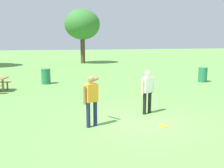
{
  "coord_description": "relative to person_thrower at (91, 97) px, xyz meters",
  "views": [
    {
      "loc": [
        -2.82,
        -7.59,
        2.76
      ],
      "look_at": [
        -0.6,
        2.03,
        1.0
      ],
      "focal_mm": 40.3,
      "sensor_mm": 36.0,
      "label": 1
    }
  ],
  "objects": [
    {
      "name": "person_thrower",
      "position": [
        0.0,
        0.0,
        0.0
      ],
      "size": [
        0.57,
        0.81,
        1.64
      ],
      "color": "#1E234C",
      "rests_on": "ground"
    },
    {
      "name": "ground_plane",
      "position": [
        1.72,
        -0.07,
        -0.96
      ],
      "size": [
        120.0,
        120.0,
        0.0
      ],
      "primitive_type": "plane",
      "color": "#609947"
    },
    {
      "name": "tree_far_right",
      "position": [
        2.17,
        21.64,
        3.43
      ],
      "size": [
        4.02,
        4.02,
        6.14
      ],
      "color": "#4C3823",
      "rests_on": "ground"
    },
    {
      "name": "trash_can_further_along",
      "position": [
        8.34,
        6.87,
        -0.48
      ],
      "size": [
        0.59,
        0.59,
        0.96
      ],
      "color": "#237047",
      "rests_on": "ground"
    },
    {
      "name": "trash_can_beside_table",
      "position": [
        -1.64,
        8.41,
        -0.48
      ],
      "size": [
        0.59,
        0.59,
        0.96
      ],
      "color": "#237047",
      "rests_on": "ground"
    },
    {
      "name": "frisbee",
      "position": [
        2.24,
        -0.54,
        -0.95
      ],
      "size": [
        0.28,
        0.28,
        0.03
      ],
      "primitive_type": "cylinder",
      "color": "yellow",
      "rests_on": "ground"
    },
    {
      "name": "person_catcher",
      "position": [
        2.23,
        0.94,
        -0.02
      ],
      "size": [
        0.57,
        0.35,
        1.64
      ],
      "color": "black",
      "rests_on": "ground"
    }
  ]
}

